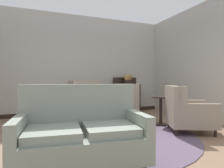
{
  "coord_description": "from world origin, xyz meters",
  "views": [
    {
      "loc": [
        -1.33,
        -3.27,
        1.09
      ],
      "look_at": [
        0.27,
        0.76,
        1.01
      ],
      "focal_mm": 31.16,
      "sensor_mm": 36.0,
      "label": 1
    }
  ],
  "objects_px": {
    "armchair_beside_settee": "(187,112)",
    "settee": "(82,134)",
    "armchair_foreground_right": "(124,105)",
    "armchair_near_sideboard": "(79,105)",
    "porcelain_vase": "(117,103)",
    "gramophone": "(129,78)",
    "side_table": "(161,108)",
    "coffee_table": "(117,114)",
    "sideboard": "(127,96)"
  },
  "relations": [
    {
      "from": "porcelain_vase",
      "to": "gramophone",
      "type": "bearing_deg",
      "value": 58.4
    },
    {
      "from": "coffee_table",
      "to": "gramophone",
      "type": "distance_m",
      "value": 2.81
    },
    {
      "from": "coffee_table",
      "to": "sideboard",
      "type": "distance_m",
      "value": 2.76
    },
    {
      "from": "sideboard",
      "to": "gramophone",
      "type": "bearing_deg",
      "value": -62.22
    },
    {
      "from": "porcelain_vase",
      "to": "armchair_foreground_right",
      "type": "distance_m",
      "value": 1.36
    },
    {
      "from": "porcelain_vase",
      "to": "sideboard",
      "type": "bearing_deg",
      "value": 60.03
    },
    {
      "from": "settee",
      "to": "armchair_foreground_right",
      "type": "relative_size",
      "value": 1.51
    },
    {
      "from": "porcelain_vase",
      "to": "side_table",
      "type": "distance_m",
      "value": 1.37
    },
    {
      "from": "armchair_near_sideboard",
      "to": "porcelain_vase",
      "type": "bearing_deg",
      "value": 88.06
    },
    {
      "from": "gramophone",
      "to": "side_table",
      "type": "bearing_deg",
      "value": -94.04
    },
    {
      "from": "coffee_table",
      "to": "settee",
      "type": "bearing_deg",
      "value": -128.99
    },
    {
      "from": "settee",
      "to": "side_table",
      "type": "bearing_deg",
      "value": 40.8
    },
    {
      "from": "side_table",
      "to": "porcelain_vase",
      "type": "bearing_deg",
      "value": -164.66
    },
    {
      "from": "armchair_foreground_right",
      "to": "sideboard",
      "type": "relative_size",
      "value": 0.89
    },
    {
      "from": "settee",
      "to": "armchair_near_sideboard",
      "type": "height_order",
      "value": "armchair_near_sideboard"
    },
    {
      "from": "settee",
      "to": "side_table",
      "type": "distance_m",
      "value": 2.78
    },
    {
      "from": "coffee_table",
      "to": "armchair_beside_settee",
      "type": "height_order",
      "value": "armchair_beside_settee"
    },
    {
      "from": "settee",
      "to": "porcelain_vase",
      "type": "bearing_deg",
      "value": 57.26
    },
    {
      "from": "settee",
      "to": "armchair_near_sideboard",
      "type": "xyz_separation_m",
      "value": [
        0.53,
        2.62,
        0.02
      ]
    },
    {
      "from": "armchair_near_sideboard",
      "to": "side_table",
      "type": "height_order",
      "value": "armchair_near_sideboard"
    },
    {
      "from": "side_table",
      "to": "coffee_table",
      "type": "bearing_deg",
      "value": -166.34
    },
    {
      "from": "settee",
      "to": "armchair_beside_settee",
      "type": "relative_size",
      "value": 1.4
    },
    {
      "from": "porcelain_vase",
      "to": "coffee_table",
      "type": "bearing_deg",
      "value": 56.97
    },
    {
      "from": "sideboard",
      "to": "armchair_beside_settee",
      "type": "bearing_deg",
      "value": -89.05
    },
    {
      "from": "armchair_beside_settee",
      "to": "settee",
      "type": "bearing_deg",
      "value": 133.98
    },
    {
      "from": "armchair_near_sideboard",
      "to": "armchair_foreground_right",
      "type": "distance_m",
      "value": 1.18
    },
    {
      "from": "armchair_foreground_right",
      "to": "gramophone",
      "type": "xyz_separation_m",
      "value": [
        0.76,
        1.2,
        0.75
      ]
    },
    {
      "from": "side_table",
      "to": "sideboard",
      "type": "bearing_deg",
      "value": 87.31
    },
    {
      "from": "armchair_foreground_right",
      "to": "armchair_near_sideboard",
      "type": "bearing_deg",
      "value": 12.73
    },
    {
      "from": "armchair_beside_settee",
      "to": "armchair_near_sideboard",
      "type": "height_order",
      "value": "armchair_near_sideboard"
    },
    {
      "from": "coffee_table",
      "to": "settee",
      "type": "relative_size",
      "value": 0.58
    },
    {
      "from": "coffee_table",
      "to": "armchair_beside_settee",
      "type": "distance_m",
      "value": 1.47
    },
    {
      "from": "armchair_beside_settee",
      "to": "armchair_near_sideboard",
      "type": "xyz_separation_m",
      "value": [
        -1.91,
        1.76,
        0.03
      ]
    },
    {
      "from": "armchair_foreground_right",
      "to": "sideboard",
      "type": "bearing_deg",
      "value": -93.46
    },
    {
      "from": "armchair_beside_settee",
      "to": "side_table",
      "type": "relative_size",
      "value": 1.63
    },
    {
      "from": "coffee_table",
      "to": "armchair_beside_settee",
      "type": "bearing_deg",
      "value": -15.45
    },
    {
      "from": "coffee_table",
      "to": "porcelain_vase",
      "type": "bearing_deg",
      "value": -123.03
    },
    {
      "from": "armchair_beside_settee",
      "to": "sideboard",
      "type": "xyz_separation_m",
      "value": [
        -0.05,
        2.78,
        0.13
      ]
    },
    {
      "from": "armchair_near_sideboard",
      "to": "armchair_foreground_right",
      "type": "height_order",
      "value": "armchair_near_sideboard"
    },
    {
      "from": "armchair_beside_settee",
      "to": "armchair_near_sideboard",
      "type": "relative_size",
      "value": 1.04
    },
    {
      "from": "gramophone",
      "to": "sideboard",
      "type": "bearing_deg",
      "value": 117.78
    },
    {
      "from": "armchair_foreground_right",
      "to": "sideboard",
      "type": "distance_m",
      "value": 1.48
    },
    {
      "from": "coffee_table",
      "to": "side_table",
      "type": "xyz_separation_m",
      "value": [
        1.28,
        0.31,
        0.01
      ]
    },
    {
      "from": "side_table",
      "to": "gramophone",
      "type": "xyz_separation_m",
      "value": [
        0.14,
        2.0,
        0.76
      ]
    },
    {
      "from": "porcelain_vase",
      "to": "settee",
      "type": "xyz_separation_m",
      "value": [
        -0.99,
        -1.21,
        -0.22
      ]
    },
    {
      "from": "coffee_table",
      "to": "gramophone",
      "type": "height_order",
      "value": "gramophone"
    },
    {
      "from": "coffee_table",
      "to": "gramophone",
      "type": "relative_size",
      "value": 2.01
    },
    {
      "from": "coffee_table",
      "to": "porcelain_vase",
      "type": "height_order",
      "value": "porcelain_vase"
    },
    {
      "from": "coffee_table",
      "to": "porcelain_vase",
      "type": "relative_size",
      "value": 2.64
    },
    {
      "from": "sideboard",
      "to": "gramophone",
      "type": "xyz_separation_m",
      "value": [
        0.04,
        -0.08,
        0.63
      ]
    }
  ]
}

